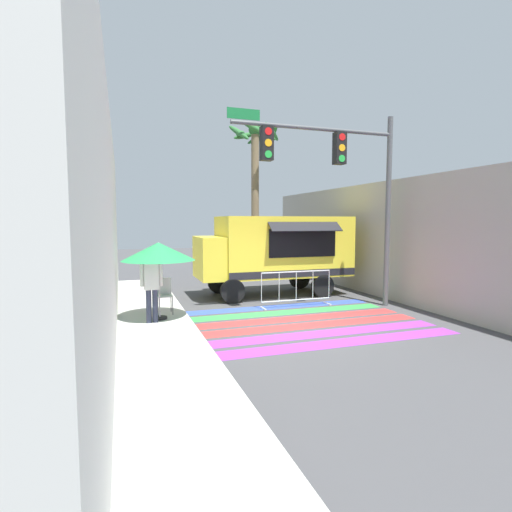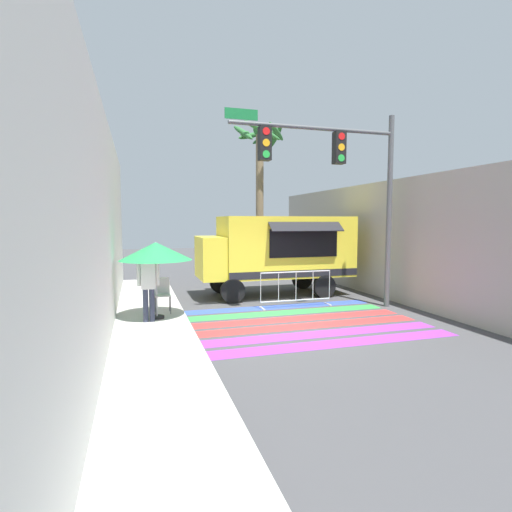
{
  "view_description": "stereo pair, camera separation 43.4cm",
  "coord_description": "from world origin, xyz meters",
  "px_view_note": "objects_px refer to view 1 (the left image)",
  "views": [
    {
      "loc": [
        -4.27,
        -9.32,
        2.62
      ],
      "look_at": [
        -0.27,
        2.5,
        1.53
      ],
      "focal_mm": 28.0,
      "sensor_mm": 36.0,
      "label": 1
    },
    {
      "loc": [
        -3.86,
        -9.45,
        2.62
      ],
      "look_at": [
        -0.27,
        2.5,
        1.53
      ],
      "focal_mm": 28.0,
      "sensor_mm": 36.0,
      "label": 2
    }
  ],
  "objects_px": {
    "vendor_person": "(151,282)",
    "food_truck": "(273,249)",
    "traffic_signal_pole": "(339,170)",
    "palm_tree": "(255,169)",
    "folding_chair": "(164,292)",
    "patio_umbrella": "(158,252)",
    "barricade_front": "(296,289)"
  },
  "relations": [
    {
      "from": "vendor_person",
      "to": "food_truck",
      "type": "bearing_deg",
      "value": 44.54
    },
    {
      "from": "traffic_signal_pole",
      "to": "palm_tree",
      "type": "relative_size",
      "value": 0.81
    },
    {
      "from": "folding_chair",
      "to": "vendor_person",
      "type": "distance_m",
      "value": 1.09
    },
    {
      "from": "folding_chair",
      "to": "palm_tree",
      "type": "relative_size",
      "value": 0.13
    },
    {
      "from": "patio_umbrella",
      "to": "barricade_front",
      "type": "bearing_deg",
      "value": 12.93
    },
    {
      "from": "folding_chair",
      "to": "barricade_front",
      "type": "height_order",
      "value": "folding_chair"
    },
    {
      "from": "food_truck",
      "to": "barricade_front",
      "type": "bearing_deg",
      "value": -90.15
    },
    {
      "from": "traffic_signal_pole",
      "to": "folding_chair",
      "type": "xyz_separation_m",
      "value": [
        -5.0,
        0.47,
        -3.36
      ]
    },
    {
      "from": "traffic_signal_pole",
      "to": "vendor_person",
      "type": "bearing_deg",
      "value": -175.06
    },
    {
      "from": "folding_chair",
      "to": "vendor_person",
      "type": "relative_size",
      "value": 0.54
    },
    {
      "from": "vendor_person",
      "to": "folding_chair",
      "type": "bearing_deg",
      "value": 75.6
    },
    {
      "from": "folding_chair",
      "to": "traffic_signal_pole",
      "type": "bearing_deg",
      "value": -7.07
    },
    {
      "from": "folding_chair",
      "to": "palm_tree",
      "type": "bearing_deg",
      "value": 52.69
    },
    {
      "from": "food_truck",
      "to": "palm_tree",
      "type": "height_order",
      "value": "palm_tree"
    },
    {
      "from": "food_truck",
      "to": "palm_tree",
      "type": "relative_size",
      "value": 0.76
    },
    {
      "from": "food_truck",
      "to": "vendor_person",
      "type": "distance_m",
      "value": 5.52
    },
    {
      "from": "food_truck",
      "to": "barricade_front",
      "type": "distance_m",
      "value": 2.31
    },
    {
      "from": "barricade_front",
      "to": "folding_chair",
      "type": "bearing_deg",
      "value": -175.52
    },
    {
      "from": "palm_tree",
      "to": "traffic_signal_pole",
      "type": "bearing_deg",
      "value": -88.98
    },
    {
      "from": "traffic_signal_pole",
      "to": "barricade_front",
      "type": "height_order",
      "value": "traffic_signal_pole"
    },
    {
      "from": "traffic_signal_pole",
      "to": "vendor_person",
      "type": "height_order",
      "value": "traffic_signal_pole"
    },
    {
      "from": "traffic_signal_pole",
      "to": "barricade_front",
      "type": "relative_size",
      "value": 2.5
    },
    {
      "from": "palm_tree",
      "to": "food_truck",
      "type": "bearing_deg",
      "value": -100.76
    },
    {
      "from": "food_truck",
      "to": "barricade_front",
      "type": "xyz_separation_m",
      "value": [
        -0.01,
        -2.04,
        -1.1
      ]
    },
    {
      "from": "traffic_signal_pole",
      "to": "palm_tree",
      "type": "height_order",
      "value": "palm_tree"
    },
    {
      "from": "traffic_signal_pole",
      "to": "palm_tree",
      "type": "bearing_deg",
      "value": 91.02
    },
    {
      "from": "patio_umbrella",
      "to": "palm_tree",
      "type": "xyz_separation_m",
      "value": [
        5.04,
        7.44,
        3.13
      ]
    },
    {
      "from": "folding_chair",
      "to": "palm_tree",
      "type": "distance_m",
      "value": 9.38
    },
    {
      "from": "vendor_person",
      "to": "palm_tree",
      "type": "xyz_separation_m",
      "value": [
        5.25,
        7.73,
        3.85
      ]
    },
    {
      "from": "food_truck",
      "to": "vendor_person",
      "type": "relative_size",
      "value": 3.12
    },
    {
      "from": "food_truck",
      "to": "patio_umbrella",
      "type": "distance_m",
      "value": 5.17
    },
    {
      "from": "folding_chair",
      "to": "patio_umbrella",
      "type": "bearing_deg",
      "value": -106.96
    }
  ]
}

